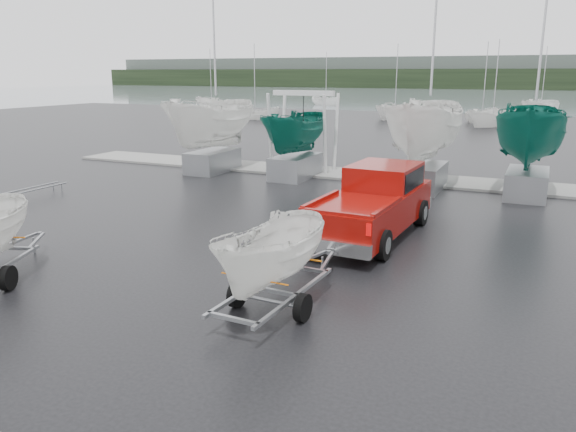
{
  "coord_description": "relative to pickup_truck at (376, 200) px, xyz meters",
  "views": [
    {
      "loc": [
        10.09,
        -13.55,
        5.02
      ],
      "look_at": [
        3.87,
        -0.04,
        1.2
      ],
      "focal_mm": 35.0,
      "sensor_mm": 36.0,
      "label": 1
    }
  ],
  "objects": [
    {
      "name": "pickup_truck",
      "position": [
        0.0,
        0.0,
        0.0
      ],
      "size": [
        2.6,
        6.51,
        2.13
      ],
      "rotation": [
        0.0,
        0.0,
        -0.05
      ],
      "color": "maroon",
      "rests_on": "ground"
    },
    {
      "name": "keelboat_3",
      "position": [
        4.15,
        8.0,
        3.19
      ],
      "size": [
        2.7,
        3.2,
        10.88
      ],
      "color": "gray",
      "rests_on": "ground"
    },
    {
      "name": "keelboat_1",
      "position": [
        -6.28,
        7.9,
        2.19
      ],
      "size": [
        2.11,
        3.2,
        6.72
      ],
      "color": "gray",
      "rests_on": "ground"
    },
    {
      "name": "keelboat_0",
      "position": [
        -10.89,
        7.7,
        3.16
      ],
      "size": [
        2.68,
        3.2,
        10.86
      ],
      "color": "gray",
      "rests_on": "ground"
    },
    {
      "name": "moored_boat_7",
      "position": [
        -0.18,
        40.52,
        -1.11
      ],
      "size": [
        3.62,
        3.65,
        11.56
      ],
      "rotation": [
        0.0,
        0.0,
        5.82
      ],
      "color": "white",
      "rests_on": "ground"
    },
    {
      "name": "moored_boat_6",
      "position": [
        -27.18,
        66.5,
        -1.11
      ],
      "size": [
        3.23,
        3.21,
        11.09
      ],
      "rotation": [
        0.0,
        0.0,
        1.04
      ],
      "color": "white",
      "rests_on": "ground"
    },
    {
      "name": "moored_boat_0",
      "position": [
        -24.49,
        37.97,
        -1.11
      ],
      "size": [
        2.33,
        2.27,
        10.89
      ],
      "rotation": [
        0.0,
        0.0,
        1.61
      ],
      "color": "white",
      "rests_on": "ground"
    },
    {
      "name": "treeline",
      "position": [
        -5.39,
        166.7,
        1.89
      ],
      "size": [
        300.0,
        8.0,
        6.0
      ],
      "primitive_type": "cube",
      "color": "black",
      "rests_on": "ground"
    },
    {
      "name": "far_hill",
      "position": [
        -5.39,
        174.7,
        3.89
      ],
      "size": [
        300.0,
        6.0,
        10.0
      ],
      "primitive_type": "cube",
      "color": "#4C5651",
      "rests_on": "ground"
    },
    {
      "name": "moored_boat_2",
      "position": [
        -1.61,
        45.02,
        -1.1
      ],
      "size": [
        2.81,
        2.84,
        10.8
      ],
      "rotation": [
        0.0,
        0.0,
        2.72
      ],
      "color": "white",
      "rests_on": "ground"
    },
    {
      "name": "ground_plane",
      "position": [
        -5.39,
        -3.3,
        -1.11
      ],
      "size": [
        120.0,
        120.0,
        0.0
      ],
      "primitive_type": "plane",
      "color": "black",
      "rests_on": "ground"
    },
    {
      "name": "keelboat_2",
      "position": [
        -0.04,
        7.7,
        3.44
      ],
      "size": [
        2.86,
        3.2,
        11.04
      ],
      "color": "gray",
      "rests_on": "ground"
    },
    {
      "name": "trailer_hitched",
      "position": [
        -0.31,
        -6.73,
        1.29
      ],
      "size": [
        1.81,
        3.65,
        4.4
      ],
      "rotation": [
        0.0,
        0.0,
        -0.05
      ],
      "color": "gray",
      "rests_on": "ground"
    },
    {
      "name": "moored_boat_4",
      "position": [
        -36.04,
        47.48,
        -1.11
      ],
      "size": [
        3.89,
        3.87,
        11.71
      ],
      "rotation": [
        0.0,
        0.0,
        4.17
      ],
      "color": "white",
      "rests_on": "ground"
    },
    {
      "name": "lake",
      "position": [
        -5.39,
        96.7,
        -1.12
      ],
      "size": [
        300.0,
        300.0,
        0.0
      ],
      "primitive_type": "plane",
      "color": "slate",
      "rests_on": "ground"
    },
    {
      "name": "boat_hoist",
      "position": [
        -6.66,
        9.7,
        1.56
      ],
      "size": [
        3.3,
        2.18,
        4.12
      ],
      "color": "silver",
      "rests_on": "ground"
    },
    {
      "name": "dock",
      "position": [
        -5.39,
        9.7,
        -1.06
      ],
      "size": [
        30.0,
        3.0,
        0.12
      ],
      "primitive_type": "cube",
      "color": "gray",
      "rests_on": "ground"
    },
    {
      "name": "moored_boat_1",
      "position": [
        -10.81,
        45.07,
        -1.11
      ],
      "size": [
        3.11,
        3.16,
        11.46
      ],
      "rotation": [
        0.0,
        0.0,
        6.07
      ],
      "color": "white",
      "rests_on": "ground"
    },
    {
      "name": "moored_boat_5",
      "position": [
        3.68,
        58.88,
        -1.11
      ],
      "size": [
        3.86,
        3.91,
        11.95
      ],
      "rotation": [
        0.0,
        0.0,
        5.92
      ],
      "color": "white",
      "rests_on": "ground"
    }
  ]
}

